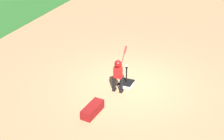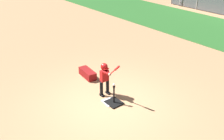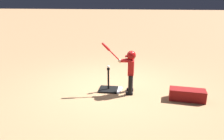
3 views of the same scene
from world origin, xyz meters
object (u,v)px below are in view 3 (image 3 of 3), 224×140
(baseball, at_px, (108,67))
(batter_child, at_px, (130,66))
(equipment_bag, at_px, (187,95))
(batting_tee, at_px, (108,88))

(baseball, bearing_deg, batter_child, 171.65)
(batter_child, distance_m, equipment_bag, 1.55)
(batter_child, bearing_deg, equipment_bag, 170.04)
(batting_tee, xyz_separation_m, batter_child, (-0.56, 0.08, 0.65))
(batting_tee, xyz_separation_m, equipment_bag, (-1.98, 0.33, 0.07))
(batting_tee, height_order, batter_child, batter_child)
(batter_child, xyz_separation_m, baseball, (0.56, -0.08, -0.06))
(baseball, bearing_deg, batting_tee, 180.00)
(batting_tee, xyz_separation_m, baseball, (0.00, 0.00, 0.59))
(batter_child, height_order, equipment_bag, batter_child)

